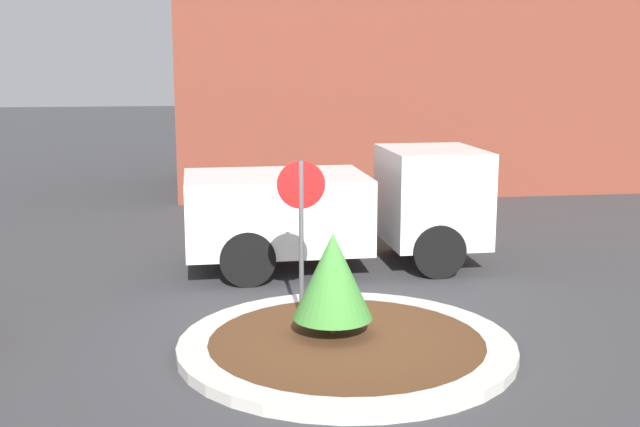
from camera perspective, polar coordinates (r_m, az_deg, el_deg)
ground_plane at (r=11.16m, az=1.89°, el=-9.72°), size 120.00×120.00×0.00m
traffic_island at (r=11.13m, az=1.89°, el=-9.35°), size 4.62×4.62×0.15m
stop_sign at (r=11.66m, az=-1.35°, el=0.11°), size 0.70×0.07×2.52m
island_shrub at (r=11.07m, az=0.92°, el=-4.45°), size 1.11×1.11×1.45m
utility_truck at (r=15.23m, az=1.36°, el=0.51°), size 5.64×2.46×2.25m
storefront_building at (r=25.85m, az=7.33°, el=10.82°), size 15.28×6.07×7.85m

